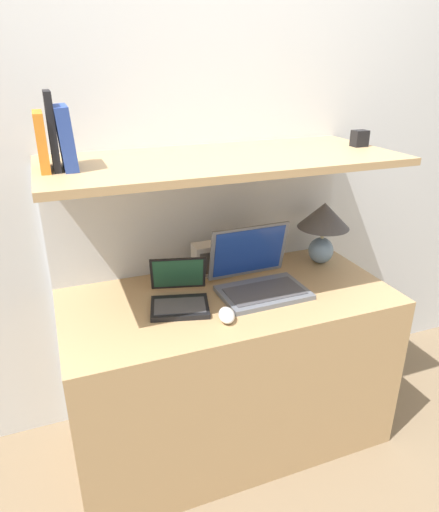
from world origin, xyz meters
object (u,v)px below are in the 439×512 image
(table_lamp, at_px, (324,223))
(book_blue, at_px, (65,138))
(laptop_small, at_px, (179,296))
(laptop_large, at_px, (258,278))
(book_black, at_px, (52,131))
(shelf_gadget, at_px, (360,138))
(book_orange, at_px, (41,142))
(computer_mouse, at_px, (227,315))
(router_box, at_px, (208,259))

(table_lamp, xyz_separation_m, book_blue, (-1.10, -0.09, 0.46))
(laptop_small, bearing_deg, laptop_large, 0.65)
(laptop_small, bearing_deg, book_black, 169.98)
(shelf_gadget, bearing_deg, laptop_large, -172.39)
(book_orange, distance_m, book_blue, 0.08)
(book_black, bearing_deg, book_blue, -0.00)
(laptop_large, xyz_separation_m, book_orange, (-0.77, 0.06, 0.60))
(computer_mouse, height_order, shelf_gadget, shelf_gadget)
(table_lamp, relative_size, computer_mouse, 2.57)
(laptop_small, relative_size, shelf_gadget, 4.41)
(shelf_gadget, bearing_deg, book_black, 180.00)
(router_box, height_order, book_blue, book_blue)
(table_lamp, distance_m, book_black, 1.24)
(book_black, relative_size, book_blue, 1.22)
(laptop_small, height_order, router_box, laptop_small)
(router_box, bearing_deg, table_lamp, -7.85)
(computer_mouse, xyz_separation_m, shelf_gadget, (0.70, 0.24, 0.57))
(book_blue, bearing_deg, shelf_gadget, 0.00)
(laptop_large, height_order, shelf_gadget, shelf_gadget)
(book_orange, bearing_deg, shelf_gadget, 0.00)
(laptop_large, height_order, book_black, book_black)
(table_lamp, distance_m, laptop_small, 0.78)
(laptop_small, xyz_separation_m, shelf_gadget, (0.83, 0.07, 0.55))
(laptop_small, height_order, book_blue, book_blue)
(laptop_large, bearing_deg, book_black, 174.99)
(book_orange, xyz_separation_m, book_black, (0.04, 0.00, 0.03))
(table_lamp, distance_m, book_orange, 1.26)
(laptop_large, relative_size, book_blue, 1.77)
(book_orange, height_order, book_blue, book_blue)
(table_lamp, distance_m, router_box, 0.57)
(book_blue, distance_m, shelf_gadget, 1.18)
(book_blue, height_order, shelf_gadget, book_blue)
(book_orange, distance_m, shelf_gadget, 1.25)
(laptop_large, bearing_deg, book_orange, 175.23)
(laptop_small, relative_size, book_blue, 1.43)
(laptop_small, bearing_deg, computer_mouse, -53.36)
(laptop_large, relative_size, laptop_small, 1.23)
(laptop_large, bearing_deg, computer_mouse, -140.19)
(router_box, xyz_separation_m, shelf_gadget, (0.63, -0.16, 0.52))
(router_box, height_order, book_orange, book_orange)
(book_orange, bearing_deg, computer_mouse, -23.83)
(laptop_small, xyz_separation_m, router_box, (0.20, 0.23, 0.03))
(laptop_large, xyz_separation_m, router_box, (-0.14, 0.22, 0.02))
(laptop_large, relative_size, shelf_gadget, 5.45)
(computer_mouse, xyz_separation_m, book_blue, (-0.48, 0.24, 0.64))
(laptop_small, relative_size, book_black, 1.18)
(router_box, bearing_deg, book_black, -164.80)
(book_blue, relative_size, shelf_gadget, 3.08)
(table_lamp, bearing_deg, router_box, 172.15)
(table_lamp, height_order, laptop_small, table_lamp)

